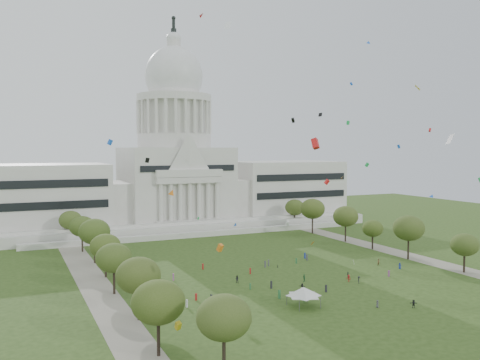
# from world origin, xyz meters

# --- Properties ---
(ground) EXTENTS (400.00, 400.00, 0.00)m
(ground) POSITION_xyz_m (0.00, 0.00, 0.00)
(ground) COLOR #2D4716
(ground) RESTS_ON ground
(capitol) EXTENTS (160.00, 64.50, 91.30)m
(capitol) POSITION_xyz_m (0.00, 113.59, 22.30)
(capitol) COLOR silver
(capitol) RESTS_ON ground
(path_left) EXTENTS (8.00, 160.00, 0.04)m
(path_left) POSITION_xyz_m (-48.00, 30.00, 0.02)
(path_left) COLOR gray
(path_left) RESTS_ON ground
(path_right) EXTENTS (8.00, 160.00, 0.04)m
(path_right) POSITION_xyz_m (48.00, 30.00, 0.02)
(path_right) COLOR gray
(path_right) RESTS_ON ground
(row_tree_l_0) EXTENTS (8.85, 8.85, 12.59)m
(row_tree_l_0) POSITION_xyz_m (-45.26, -21.68, 8.95)
(row_tree_l_0) COLOR black
(row_tree_l_0) RESTS_ON ground
(row_tree_l_1) EXTENTS (8.86, 8.86, 12.59)m
(row_tree_l_1) POSITION_xyz_m (-44.07, -2.96, 8.95)
(row_tree_l_1) COLOR black
(row_tree_l_1) RESTS_ON ground
(row_tree_r_1) EXTENTS (7.58, 7.58, 10.78)m
(row_tree_r_1) POSITION_xyz_m (46.22, -1.75, 7.66)
(row_tree_r_1) COLOR black
(row_tree_r_1) RESTS_ON ground
(row_tree_l_2) EXTENTS (8.42, 8.42, 11.97)m
(row_tree_l_2) POSITION_xyz_m (-45.04, 17.30, 8.51)
(row_tree_l_2) COLOR black
(row_tree_l_2) RESTS_ON ground
(row_tree_r_2) EXTENTS (9.55, 9.55, 13.58)m
(row_tree_r_2) POSITION_xyz_m (44.17, 17.44, 9.66)
(row_tree_r_2) COLOR black
(row_tree_r_2) RESTS_ON ground
(row_tree_l_3) EXTENTS (8.12, 8.12, 11.55)m
(row_tree_l_3) POSITION_xyz_m (-44.09, 33.92, 8.21)
(row_tree_l_3) COLOR black
(row_tree_l_3) RESTS_ON ground
(row_tree_r_3) EXTENTS (7.01, 7.01, 9.98)m
(row_tree_r_3) POSITION_xyz_m (44.40, 34.48, 7.08)
(row_tree_r_3) COLOR black
(row_tree_r_3) RESTS_ON ground
(row_tree_l_4) EXTENTS (9.29, 9.29, 13.21)m
(row_tree_l_4) POSITION_xyz_m (-44.08, 52.42, 9.39)
(row_tree_l_4) COLOR black
(row_tree_l_4) RESTS_ON ground
(row_tree_r_4) EXTENTS (9.19, 9.19, 13.06)m
(row_tree_r_4) POSITION_xyz_m (44.76, 50.04, 9.29)
(row_tree_r_4) COLOR black
(row_tree_r_4) RESTS_ON ground
(row_tree_l_5) EXTENTS (8.33, 8.33, 11.85)m
(row_tree_l_5) POSITION_xyz_m (-45.22, 71.01, 8.42)
(row_tree_l_5) COLOR black
(row_tree_l_5) RESTS_ON ground
(row_tree_r_5) EXTENTS (9.82, 9.82, 13.96)m
(row_tree_r_5) POSITION_xyz_m (43.49, 70.19, 9.93)
(row_tree_r_5) COLOR black
(row_tree_r_5) RESTS_ON ground
(row_tree_l_6) EXTENTS (8.19, 8.19, 11.64)m
(row_tree_l_6) POSITION_xyz_m (-46.87, 89.14, 8.27)
(row_tree_l_6) COLOR black
(row_tree_l_6) RESTS_ON ground
(row_tree_r_6) EXTENTS (8.42, 8.42, 11.97)m
(row_tree_r_6) POSITION_xyz_m (45.96, 88.13, 8.51)
(row_tree_r_6) COLOR black
(row_tree_r_6) RESTS_ON ground
(near_tree_0) EXTENTS (8.47, 8.47, 12.04)m
(near_tree_0) POSITION_xyz_m (-38.00, -32.00, 8.56)
(near_tree_0) COLOR black
(near_tree_0) RESTS_ON ground
(event_tent) EXTENTS (10.34, 10.34, 4.40)m
(event_tent) POSITION_xyz_m (-9.97, -9.40, 3.41)
(event_tent) COLOR #4C4C4C
(event_tent) RESTS_ON ground
(person_0) EXTENTS (0.99, 1.02, 1.77)m
(person_0) POSITION_xyz_m (32.98, 8.69, 0.89)
(person_0) COLOR navy
(person_0) RESTS_ON ground
(person_2) EXTENTS (1.04, 0.81, 1.89)m
(person_2) POSITION_xyz_m (30.77, 14.93, 0.95)
(person_2) COLOR olive
(person_2) RESTS_ON ground
(person_3) EXTENTS (1.19, 1.31, 1.82)m
(person_3) POSITION_xyz_m (11.41, 3.37, 0.91)
(person_3) COLOR #B21E1E
(person_3) RESTS_ON ground
(person_4) EXTENTS (0.68, 1.15, 1.90)m
(person_4) POSITION_xyz_m (1.21, 8.34, 0.95)
(person_4) COLOR #33723F
(person_4) RESTS_ON ground
(person_5) EXTENTS (1.50, 1.51, 1.64)m
(person_5) POSITION_xyz_m (-3.37, 1.81, 0.82)
(person_5) COLOR #26262B
(person_5) RESTS_ON ground
(person_6) EXTENTS (0.68, 0.89, 1.64)m
(person_6) POSITION_xyz_m (4.09, -16.46, 0.82)
(person_6) COLOR #4C4C51
(person_6) RESTS_ON ground
(person_7) EXTENTS (0.74, 0.64, 1.68)m
(person_7) POSITION_xyz_m (-8.11, -6.67, 0.84)
(person_7) COLOR #33723F
(person_7) RESTS_ON ground
(person_8) EXTENTS (1.08, 0.95, 1.89)m
(person_8) POSITION_xyz_m (-14.83, 14.53, 0.95)
(person_8) COLOR #26262B
(person_8) RESTS_ON ground
(person_9) EXTENTS (1.16, 1.31, 1.81)m
(person_9) POSITION_xyz_m (12.80, 1.02, 0.91)
(person_9) COLOR #26262B
(person_9) RESTS_ON ground
(person_10) EXTENTS (0.73, 1.01, 1.55)m
(person_10) POSITION_xyz_m (13.77, 6.87, 0.77)
(person_10) COLOR #26262B
(person_10) RESTS_ON ground
(person_11) EXTENTS (1.73, 1.31, 1.74)m
(person_11) POSITION_xyz_m (11.08, -19.70, 0.87)
(person_11) COLOR #26262B
(person_11) RESTS_ON ground
(distant_crowd) EXTENTS (66.83, 34.21, 1.95)m
(distant_crowd) POSITION_xyz_m (-13.15, 14.40, 0.87)
(distant_crowd) COLOR silver
(distant_crowd) RESTS_ON ground
(kite_swarm) EXTENTS (83.58, 109.70, 65.28)m
(kite_swarm) POSITION_xyz_m (0.80, 9.64, 27.62)
(kite_swarm) COLOR blue
(kite_swarm) RESTS_ON ground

